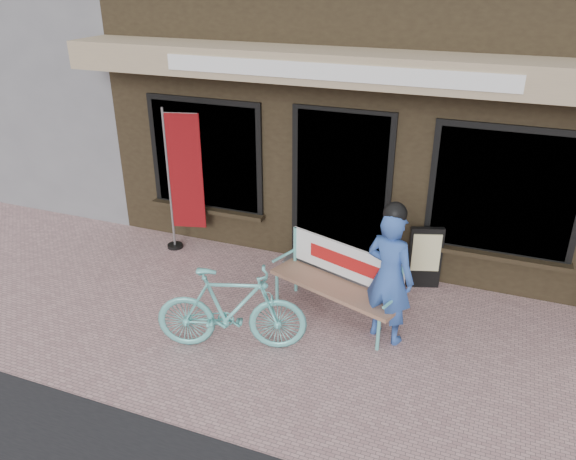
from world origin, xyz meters
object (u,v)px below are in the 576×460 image
at_px(bench, 339,277).
at_px(person, 390,274).
at_px(bicycle, 231,309).
at_px(nobori_red, 183,179).
at_px(menu_stand, 425,257).

distance_m(bench, person, 0.72).
xyz_separation_m(person, bicycle, (-1.51, -0.79, -0.32)).
distance_m(bench, nobori_red, 2.76).
height_order(bench, bicycle, bicycle).
bearing_deg(person, nobori_red, -179.61).
height_order(bicycle, menu_stand, bicycle).
bearing_deg(nobori_red, person, -34.05).
relative_size(person, nobori_red, 0.78).
bearing_deg(bicycle, person, -80.79).
bearing_deg(menu_stand, bench, -147.14).
relative_size(bench, bicycle, 1.05).
xyz_separation_m(nobori_red, menu_stand, (3.40, 0.15, -0.65)).
height_order(person, bicycle, person).
bearing_deg(bicycle, menu_stand, -58.39).
xyz_separation_m(bicycle, menu_stand, (1.72, 2.05, -0.06)).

